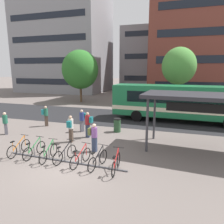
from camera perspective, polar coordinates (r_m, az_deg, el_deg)
The scene contains 24 objects.
ground at distance 10.39m, azimuth -12.75°, elevation -14.81°, with size 200.00×200.00×0.00m, color #6B605B.
bus_lane_asphalt at distance 20.13m, azimuth 3.07°, elevation -1.52°, with size 80.00×7.20×0.01m, color #232326.
city_bus at distance 19.22m, azimuth 18.38°, elevation 2.65°, with size 12.11×3.03×3.20m.
bike_rack at distance 10.96m, azimuth -12.83°, elevation -12.81°, with size 6.54×0.26×0.70m.
parked_bicycle_orange_0 at distance 12.50m, azimuth -24.26°, elevation -9.04°, with size 0.52×1.72×0.99m.
parked_bicycle_green_1 at distance 11.89m, azimuth -20.60°, elevation -9.79°, with size 0.52×1.72×0.99m.
parked_bicycle_green_2 at distance 11.27m, azimuth -17.08°, elevation -10.74°, with size 0.52×1.72×0.99m.
parked_bicycle_black_3 at distance 10.92m, azimuth -12.87°, elevation -11.25°, with size 0.56×1.70×0.99m.
parked_bicycle_red_4 at distance 10.37m, azimuth -8.64°, elevation -12.34°, with size 0.52×1.71×0.99m.
parked_bicycle_black_5 at distance 10.05m, azimuth -3.92°, elevation -13.05°, with size 0.53×1.70×0.99m.
parked_bicycle_red_6 at distance 9.67m, azimuth 1.14°, elevation -14.05°, with size 0.52×1.72×0.99m.
transit_shelter at distance 12.31m, azimuth 23.79°, elevation 3.55°, with size 6.56×3.56×3.26m.
commuter_red_pack_0 at distance 16.60m, azimuth -27.37°, elevation -2.37°, with size 0.60×0.58×1.62m.
commuter_teal_pack_1 at distance 15.55m, azimuth -8.19°, elevation -1.92°, with size 0.54×0.60×1.68m.
commuter_olive_pack_2 at distance 11.71m, azimuth -5.06°, elevation -6.48°, with size 0.55×0.37×1.64m.
commuter_teal_pack_3 at distance 14.14m, azimuth -6.60°, elevation -3.02°, with size 0.52×0.35×1.76m.
commuter_teal_pack_4 at distance 13.39m, azimuth -11.35°, elevation -4.07°, with size 0.38×0.55×1.74m.
commuter_teal_pack_5 at distance 17.73m, azimuth -17.86°, elevation -0.68°, with size 0.60×0.57×1.68m.
trash_bin at distance 15.42m, azimuth 1.44°, elevation -3.63°, with size 0.55×0.55×1.03m.
street_tree_0 at distance 25.64m, azimuth 17.96°, elevation 11.93°, with size 3.90×3.90×7.11m.
street_tree_1 at distance 29.94m, azimuth -8.77°, elevation 11.47°, with size 5.07×5.07×7.27m.
building_left_wing at distance 46.95m, azimuth -12.92°, elevation 17.66°, with size 17.53×12.61×19.49m.
building_right_wing at distance 39.79m, azimuth 28.00°, elevation 20.00°, with size 21.68×11.90×22.51m.
building_centre_block at distance 50.28m, azimuth 14.94°, elevation 13.86°, with size 19.61×10.83×13.74m.
Camera 1 is at (4.82, -7.98, 4.57)m, focal length 33.17 mm.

